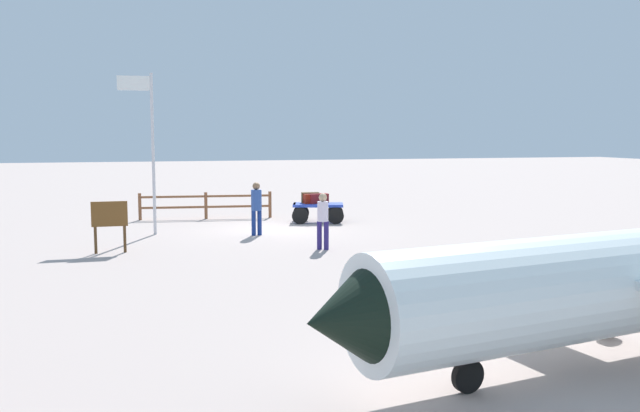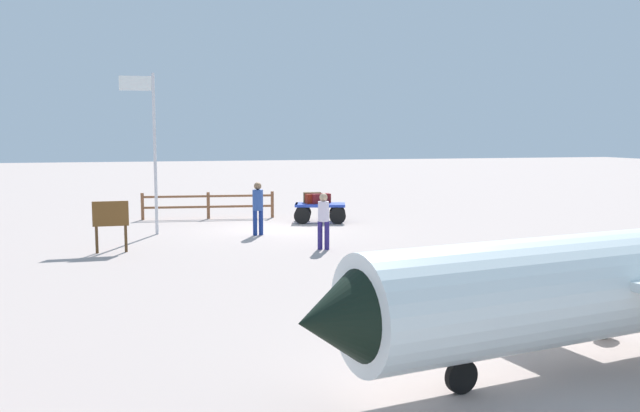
# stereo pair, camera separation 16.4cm
# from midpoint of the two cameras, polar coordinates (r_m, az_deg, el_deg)

# --- Properties ---
(ground_plane) EXTENTS (120.00, 120.00, 0.00)m
(ground_plane) POSITION_cam_midpoint_polar(r_m,az_deg,el_deg) (22.80, -4.15, -2.02)
(ground_plane) COLOR #B3A098
(luggage_cart) EXTENTS (2.11, 1.57, 0.70)m
(luggage_cart) POSITION_cam_midpoint_polar(r_m,az_deg,el_deg) (24.52, -0.40, -0.30)
(luggage_cart) COLOR #2741B3
(luggage_cart) RESTS_ON ground
(suitcase_navy) EXTENTS (0.56, 0.39, 0.34)m
(suitcase_navy) POSITION_cam_midpoint_polar(r_m,az_deg,el_deg) (24.88, -0.16, 0.70)
(suitcase_navy) COLOR maroon
(suitcase_navy) RESTS_ON luggage_cart
(suitcase_grey) EXTENTS (0.54, 0.38, 0.36)m
(suitcase_grey) POSITION_cam_midpoint_polar(r_m,az_deg,el_deg) (24.51, -1.03, 0.64)
(suitcase_grey) COLOR maroon
(suitcase_grey) RESTS_ON luggage_cart
(suitcase_olive) EXTENTS (0.65, 0.51, 0.36)m
(suitcase_olive) POSITION_cam_midpoint_polar(r_m,az_deg,el_deg) (24.56, -0.58, 0.65)
(suitcase_olive) COLOR maroon
(suitcase_olive) RESTS_ON luggage_cart
(suitcase_maroon) EXTENTS (0.66, 0.35, 0.39)m
(suitcase_maroon) POSITION_cam_midpoint_polar(r_m,az_deg,el_deg) (24.73, -1.04, 0.73)
(suitcase_maroon) COLOR #422F16
(suitcase_maroon) RESTS_ON luggage_cart
(worker_lead) EXTENTS (0.42, 0.42, 1.60)m
(worker_lead) POSITION_cam_midpoint_polar(r_m,az_deg,el_deg) (18.68, -0.01, -0.98)
(worker_lead) COLOR navy
(worker_lead) RESTS_ON ground
(worker_trailing) EXTENTS (0.39, 0.39, 1.71)m
(worker_trailing) POSITION_cam_midpoint_polar(r_m,az_deg,el_deg) (21.41, -5.70, 0.13)
(worker_trailing) COLOR navy
(worker_trailing) RESTS_ON ground
(airplane_near) EXTENTS (9.06, 4.76, 3.10)m
(airplane_near) POSITION_cam_midpoint_polar(r_m,az_deg,el_deg) (10.07, 22.76, -6.14)
(airplane_near) COLOR white
(airplane_near) RESTS_ON ground
(flagpole) EXTENTS (1.10, 0.10, 5.18)m
(flagpole) POSITION_cam_midpoint_polar(r_m,az_deg,el_deg) (22.06, -14.68, 5.52)
(flagpole) COLOR silver
(flagpole) RESTS_ON ground
(signboard) EXTENTS (0.96, 0.09, 1.42)m
(signboard) POSITION_cam_midpoint_polar(r_m,az_deg,el_deg) (19.03, -17.86, -1.06)
(signboard) COLOR #4C3319
(signboard) RESTS_ON ground
(wooden_fence) EXTENTS (5.04, 0.65, 1.02)m
(wooden_fence) POSITION_cam_midpoint_polar(r_m,az_deg,el_deg) (25.92, -9.95, 0.23)
(wooden_fence) COLOR brown
(wooden_fence) RESTS_ON ground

